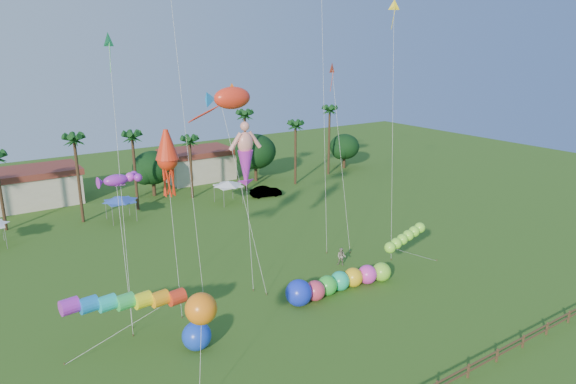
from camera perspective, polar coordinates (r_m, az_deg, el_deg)
ground at (r=37.87m, az=8.90°, el=-16.79°), size 160.00×160.00×0.00m
tree_line at (r=73.45m, az=-12.70°, el=2.96°), size 69.46×8.91×11.00m
buildings_row at (r=77.54m, az=-18.81°, el=1.44°), size 35.00×7.00×4.00m
tent_row at (r=63.86m, az=-18.01°, el=-0.82°), size 31.00×4.00×0.60m
car_b at (r=71.56m, az=-2.48°, el=0.05°), size 4.54×2.35×1.43m
spectator_b at (r=49.74m, az=5.96°, el=-7.17°), size 1.05×1.08×1.76m
caterpillar_inflatable at (r=44.45m, az=5.34°, el=-10.05°), size 10.73×2.48×2.19m
blue_ball at (r=37.41m, az=-10.12°, el=-15.46°), size 2.04×2.04×2.04m
rainbow_tube at (r=37.90m, az=-15.19°, el=-12.01°), size 9.89×1.53×3.50m
green_worm at (r=46.82m, az=11.27°, el=-6.08°), size 9.60×2.41×3.64m
orange_ball_kite at (r=29.91m, az=-9.63°, el=-12.67°), size 2.12×2.12×7.07m
merman_kite at (r=45.64m, az=-4.74°, el=3.72°), size 3.09×4.98×13.49m
fish_kite at (r=45.03m, az=-6.22°, el=10.35°), size 5.34×7.34×17.09m
squid_kite at (r=42.33m, az=-13.24°, el=3.42°), size 2.54×5.80×14.11m
lobster_kite at (r=39.74m, az=-18.57°, el=1.24°), size 3.54×5.02×11.45m
delta_kite_red at (r=51.94m, az=4.96°, el=13.17°), size 1.30×4.28×18.75m
delta_kite_yellow at (r=51.47m, az=11.70°, el=19.03°), size 2.48×3.85×24.46m
delta_kite_green at (r=40.32m, az=-19.27°, el=15.08°), size 2.02×4.75×21.29m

